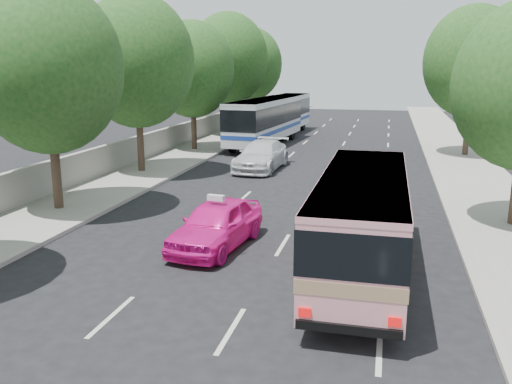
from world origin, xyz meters
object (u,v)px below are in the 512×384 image
(pink_taxi, at_px, (216,224))
(white_pickup, at_px, (261,155))
(pink_bus, at_px, (362,214))
(tour_coach_rear, at_px, (282,112))
(tour_coach_front, at_px, (265,118))

(pink_taxi, distance_m, white_pickup, 13.40)
(pink_bus, distance_m, tour_coach_rear, 31.24)
(white_pickup, relative_size, tour_coach_front, 0.48)
(pink_bus, bearing_deg, tour_coach_rear, 105.03)
(pink_bus, distance_m, white_pickup, 15.92)
(white_pickup, relative_size, tour_coach_rear, 0.50)
(white_pickup, distance_m, tour_coach_rear, 15.71)
(white_pickup, bearing_deg, tour_coach_front, 104.57)
(tour_coach_front, distance_m, tour_coach_rear, 6.46)
(tour_coach_rear, bearing_deg, tour_coach_front, -85.85)
(pink_bus, bearing_deg, pink_taxi, 164.15)
(pink_bus, xyz_separation_m, tour_coach_rear, (-8.07, 30.17, 0.16))
(tour_coach_front, bearing_deg, pink_bus, -65.82)
(tour_coach_rear, bearing_deg, pink_bus, -70.87)
(pink_bus, xyz_separation_m, white_pickup, (-6.24, 14.61, -0.98))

